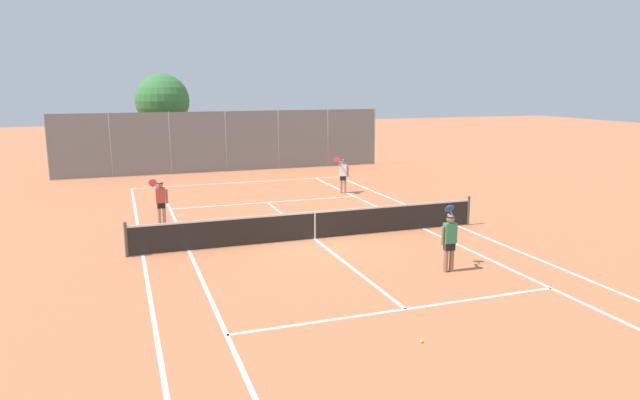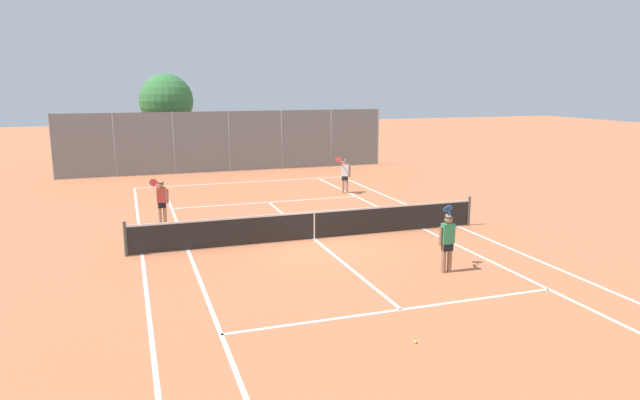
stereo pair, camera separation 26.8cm
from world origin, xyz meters
The scene contains 11 objects.
ground_plane centered at (0.00, 0.00, 0.00)m, with size 120.00×120.00×0.00m, color #C67047.
court_line_markings centered at (0.00, 0.00, 0.00)m, with size 11.10×23.90×0.01m.
tennis_net centered at (0.00, 0.00, 0.51)m, with size 12.00×0.10×1.07m.
player_near_side centered at (2.38, -4.38, 0.93)m, with size 0.68×0.73×1.77m.
player_far_left centered at (-4.65, 3.78, 0.93)m, with size 0.68×0.73×1.77m.
player_far_right centered at (3.94, 7.34, 0.93)m, with size 0.88×0.66×1.77m.
loose_tennis_ball_0 centered at (0.76, 8.93, 0.03)m, with size 0.07×0.07×0.07m, color #D1DB33.
loose_tennis_ball_1 centered at (-0.52, -8.06, 0.03)m, with size 0.07×0.07×0.07m, color #D1DB33.
loose_tennis_ball_2 centered at (2.51, 1.57, 0.03)m, with size 0.07×0.07×0.07m, color #D1DB33.
back_fence centered at (0.00, 15.99, 1.78)m, with size 19.21×0.08×3.56m.
tree_behind_left centered at (-3.18, 18.95, 4.01)m, with size 3.24×3.24×5.71m.
Camera 2 is at (-5.72, -17.45, 5.08)m, focal length 32.00 mm.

